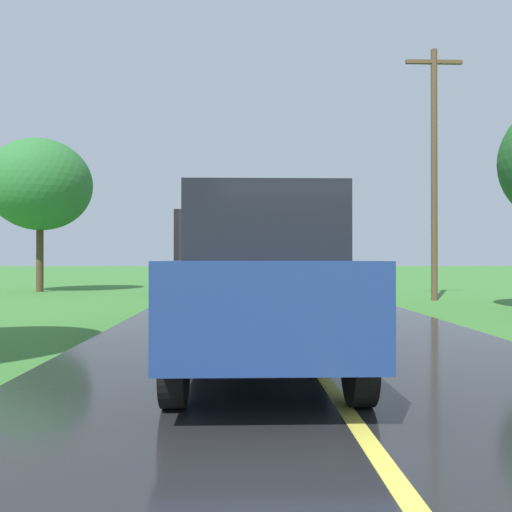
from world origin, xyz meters
TOP-DOWN VIEW (x-y plane):
  - banana_truck_near at (-0.75, 11.90)m, footprint 2.38×5.82m
  - banana_truck_far at (-1.17, 22.52)m, footprint 2.38×5.81m
  - utility_pole_roadside at (5.28, 16.60)m, footprint 1.81×0.20m
  - roadside_tree_near_left at (-8.97, 21.48)m, footprint 4.09×4.09m
  - following_car at (-0.64, 5.63)m, footprint 1.74×4.10m

SIDE VIEW (x-z plane):
  - following_car at x=-0.64m, z-range 0.11..2.03m
  - banana_truck_near at x=-0.75m, z-range 0.07..2.87m
  - banana_truck_far at x=-1.17m, z-range 0.07..2.87m
  - utility_pole_roadside at x=5.28m, z-range 0.27..8.26m
  - roadside_tree_near_left at x=-8.97m, z-range 1.23..7.39m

